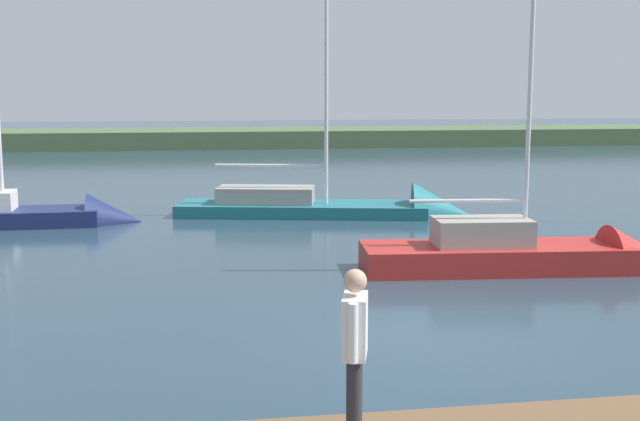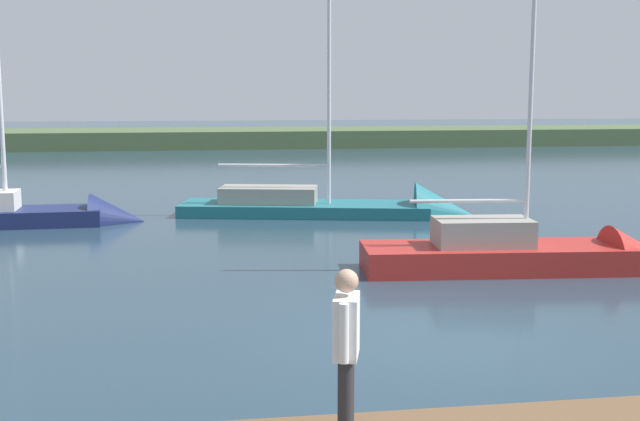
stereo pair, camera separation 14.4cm
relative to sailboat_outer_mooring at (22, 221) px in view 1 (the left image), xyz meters
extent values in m
plane|color=#263D4C|center=(-8.50, 12.12, -0.13)|extent=(200.00, 200.00, 0.00)
cube|color=#4C603D|center=(-8.50, -33.75, -0.13)|extent=(180.00, 8.00, 2.40)
cone|color=navy|center=(-2.56, -0.08, -0.12)|extent=(1.59, 1.76, 1.71)
cube|color=#1E6B75|center=(-8.18, -0.69, -0.13)|extent=(7.92, 3.63, 0.73)
cone|color=#1E6B75|center=(-12.42, 0.24, -0.13)|extent=(2.23, 2.39, 2.04)
cube|color=gray|center=(-7.08, -0.93, 0.49)|extent=(3.18, 1.94, 0.50)
cylinder|color=silver|center=(-8.92, -0.53, 4.86)|extent=(0.12, 0.12, 9.25)
cylinder|color=silver|center=(-7.23, -0.90, 1.41)|extent=(3.38, 0.83, 0.09)
cube|color=#B22823|center=(-11.18, 7.69, -0.04)|extent=(5.79, 2.16, 0.90)
cube|color=gray|center=(-10.88, 7.67, 0.70)|extent=(2.11, 1.30, 0.57)
cylinder|color=silver|center=(-11.81, 7.75, 3.82)|extent=(0.09, 0.09, 6.81)
cylinder|color=silver|center=(-10.56, 7.64, 1.37)|extent=(2.50, 0.29, 0.08)
cylinder|color=#28282D|center=(-6.26, 16.69, 0.80)|extent=(0.14, 0.14, 0.81)
cylinder|color=#28282D|center=(-6.31, 16.50, 0.80)|extent=(0.14, 0.14, 0.81)
cube|color=white|center=(-6.28, 16.59, 1.49)|extent=(0.33, 0.48, 0.57)
sphere|color=tan|center=(-6.28, 16.59, 1.92)|extent=(0.22, 0.22, 0.22)
cylinder|color=white|center=(-6.21, 16.85, 1.51)|extent=(0.09, 0.09, 0.55)
cylinder|color=white|center=(-6.35, 16.33, 1.51)|extent=(0.09, 0.09, 0.55)
camera|label=1|loc=(-4.84, 23.54, 3.62)|focal=44.66mm
camera|label=2|loc=(-4.98, 23.56, 3.62)|focal=44.66mm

